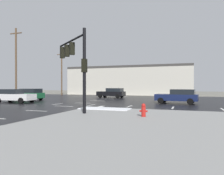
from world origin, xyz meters
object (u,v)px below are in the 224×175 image
Objects in this scene: fire_hydrant at (144,110)px; sedan_white at (14,96)px; utility_pole_far at (16,62)px; sedan_navy at (178,96)px; sedan_black at (112,93)px; traffic_signal_mast at (75,57)px; sedan_green at (28,94)px; utility_pole_distant at (62,72)px.

sedan_white reaches higher than fire_hydrant.
sedan_navy is at bearing -4.60° from utility_pole_far.
sedan_black is at bearing 114.05° from fire_hydrant.
sedan_navy is 18.63m from sedan_white.
sedan_white is (-17.95, -4.99, 0.00)m from sedan_navy.
traffic_signal_mast reaches higher than sedan_green.
fire_hydrant is at bearing 150.11° from sedan_green.
utility_pole_distant is (-23.87, 14.38, 4.04)m from sedan_navy.
utility_pole_far reaches higher than sedan_green.
utility_pole_distant reaches higher than traffic_signal_mast.
sedan_green is at bearing 2.71° from traffic_signal_mast.
sedan_black is at bearing -130.88° from sedan_green.
traffic_signal_mast reaches higher than fire_hydrant.
fire_hydrant is 34.78m from utility_pole_distant.
utility_pole_distant is (-16.94, 24.96, 0.80)m from traffic_signal_mast.
sedan_green is 7.58m from utility_pole_far.
sedan_white is at bearing 21.86° from sedan_navy.
utility_pole_far is at bearing 4.07° from traffic_signal_mast.
sedan_green is at bearing -73.44° from utility_pole_distant.
sedan_black is 15.14m from utility_pole_distant.
fire_hydrant is 20.70m from sedan_green.
utility_pole_distant is at bearing -72.02° from sedan_green.
sedan_navy is (6.93, 10.58, -3.24)m from traffic_signal_mast.
sedan_navy is at bearing -175.06° from sedan_green.
utility_pole_distant is (-13.27, 6.07, 4.04)m from sedan_black.
sedan_green is at bearing -32.39° from utility_pole_far.
sedan_black is 0.43× the size of utility_pole_far.
sedan_navy is 0.43× the size of utility_pole_far.
utility_pole_distant reaches higher than fire_hydrant.
traffic_signal_mast is 0.61× the size of utility_pole_distant.
utility_pole_far reaches higher than fire_hydrant.
sedan_green is (-19.24, -1.19, 0.00)m from sedan_navy.
sedan_white and sedan_green have the same top height.
traffic_signal_mast is at bearing -55.84° from utility_pole_distant.
sedan_white is 0.99× the size of sedan_black.
sedan_navy is 1.02× the size of sedan_white.
utility_pole_far reaches higher than utility_pole_distant.
utility_pole_distant is (-4.63, 15.57, 4.04)m from sedan_green.
traffic_signal_mast reaches higher than sedan_black.
traffic_signal_mast is 12.77m from sedan_white.
sedan_green is 0.42× the size of utility_pole_far.
sedan_black is 12.85m from sedan_green.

